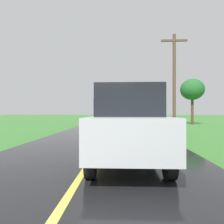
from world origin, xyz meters
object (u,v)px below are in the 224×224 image
roadside_tree_far_left (192,90)px  utility_pole_roadside (174,80)px  banana_truck_far (116,112)px  following_car (128,125)px  banana_truck_near (118,111)px

roadside_tree_far_left → utility_pole_roadside: bearing=-114.6°
banana_truck_far → utility_pole_roadside: (4.00, -10.62, 1.98)m
banana_truck_far → utility_pole_roadside: 11.52m
banana_truck_far → utility_pole_roadside: utility_pole_roadside is taller
following_car → roadside_tree_far_left: bearing=66.5°
banana_truck_near → roadside_tree_far_left: 12.92m
banana_truck_near → utility_pole_roadside: utility_pole_roadside is taller
banana_truck_far → utility_pole_roadside: bearing=-69.4°
utility_pole_roadside → following_car: 9.01m
banana_truck_far → utility_pole_roadside: size_ratio=0.91×
banana_truck_near → following_car: bearing=-87.6°
banana_truck_far → banana_truck_near: bearing=-87.8°
banana_truck_near → following_car: banana_truck_near is taller
roadside_tree_far_left → following_car: 19.92m
banana_truck_near → banana_truck_far: 10.29m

